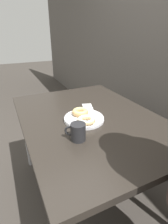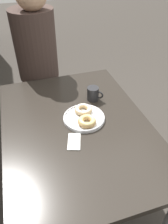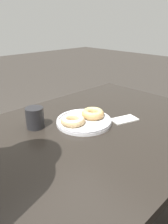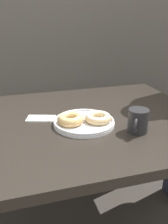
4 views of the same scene
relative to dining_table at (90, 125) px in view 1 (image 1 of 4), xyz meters
name	(u,v)px [view 1 (image 1 of 4)]	position (x,y,z in m)	size (l,w,h in m)	color
ground_plane	(63,201)	(0.00, -0.23, -0.67)	(14.00, 14.00, 0.00)	#38332D
dining_table	(90,125)	(0.00, 0.00, 0.00)	(1.25, 0.91, 0.74)	#28231E
donut_plate	(83,117)	(0.03, -0.06, 0.09)	(0.28, 0.27, 0.05)	white
coffee_mug	(78,132)	(0.23, -0.19, 0.12)	(0.09, 0.11, 0.10)	#232326
napkin	(88,107)	(-0.14, 0.05, 0.07)	(0.15, 0.11, 0.01)	white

